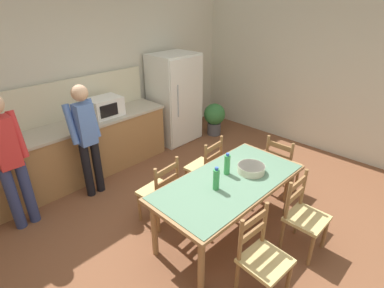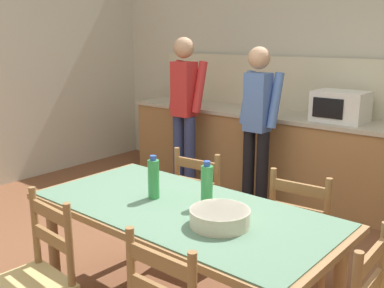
{
  "view_description": "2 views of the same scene",
  "coord_description": "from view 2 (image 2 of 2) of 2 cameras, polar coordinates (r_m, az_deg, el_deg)",
  "views": [
    {
      "loc": [
        -2.18,
        -1.91,
        2.63
      ],
      "look_at": [
        0.12,
        0.28,
        1.06
      ],
      "focal_mm": 28.0,
      "sensor_mm": 36.0,
      "label": 1
    },
    {
      "loc": [
        1.77,
        -2.12,
        1.73
      ],
      "look_at": [
        -0.28,
        0.4,
        0.95
      ],
      "focal_mm": 42.0,
      "sensor_mm": 36.0,
      "label": 2
    }
  ],
  "objects": [
    {
      "name": "chair_side_far_right",
      "position": [
        3.13,
        14.06,
        -11.22
      ],
      "size": [
        0.45,
        0.43,
        0.91
      ],
      "rotation": [
        0.0,
        0.0,
        3.21
      ],
      "color": "olive",
      "rests_on": "ground"
    },
    {
      "name": "person_at_sink",
      "position": [
        5.06,
        -0.96,
        4.88
      ],
      "size": [
        0.43,
        0.3,
        1.72
      ],
      "rotation": [
        0.0,
        0.0,
        1.57
      ],
      "color": "navy",
      "rests_on": "ground"
    },
    {
      "name": "dining_table",
      "position": [
        2.67,
        -1.25,
        -9.6
      ],
      "size": [
        1.88,
        0.94,
        0.76
      ],
      "rotation": [
        0.0,
        0.0,
        -0.02
      ],
      "color": "olive",
      "rests_on": "ground"
    },
    {
      "name": "counter_splashback",
      "position": [
        5.28,
        11.58,
        7.59
      ],
      "size": [
        3.5,
        0.03,
        0.6
      ],
      "primitive_type": "cube",
      "color": "beige",
      "rests_on": "kitchen_counter"
    },
    {
      "name": "person_at_counter",
      "position": [
        4.5,
        8.31,
        3.02
      ],
      "size": [
        0.41,
        0.28,
        1.64
      ],
      "rotation": [
        0.0,
        0.0,
        1.57
      ],
      "color": "black",
      "rests_on": "ground"
    },
    {
      "name": "chair_side_near_left",
      "position": [
        2.66,
        -19.62,
        -16.35
      ],
      "size": [
        0.45,
        0.43,
        0.91
      ],
      "rotation": [
        0.0,
        0.0,
        -0.08
      ],
      "color": "olive",
      "rests_on": "ground"
    },
    {
      "name": "wall_back",
      "position": [
        5.1,
        19.1,
        9.67
      ],
      "size": [
        6.52,
        0.12,
        2.9
      ],
      "primitive_type": "cube",
      "color": "beige",
      "rests_on": "ground"
    },
    {
      "name": "bottle_near_centre",
      "position": [
        2.75,
        -4.9,
        -4.39
      ],
      "size": [
        0.07,
        0.07,
        0.27
      ],
      "color": "green",
      "rests_on": "dining_table"
    },
    {
      "name": "bottle_off_centre",
      "position": [
        2.63,
        1.9,
        -5.24
      ],
      "size": [
        0.07,
        0.07,
        0.27
      ],
      "color": "green",
      "rests_on": "dining_table"
    },
    {
      "name": "serving_bowl",
      "position": [
        2.39,
        3.56,
        -9.15
      ],
      "size": [
        0.32,
        0.32,
        0.09
      ],
      "color": "beige",
      "rests_on": "dining_table"
    },
    {
      "name": "microwave",
      "position": [
        4.67,
        18.32,
        4.57
      ],
      "size": [
        0.5,
        0.39,
        0.3
      ],
      "color": "white",
      "rests_on": "kitchen_counter"
    },
    {
      "name": "chair_side_far_left",
      "position": [
        3.54,
        1.78,
        -7.83
      ],
      "size": [
        0.45,
        0.43,
        0.91
      ],
      "rotation": [
        0.0,
        0.0,
        3.22
      ],
      "color": "olive",
      "rests_on": "ground"
    },
    {
      "name": "kitchen_counter",
      "position": [
        5.15,
        9.56,
        -0.98
      ],
      "size": [
        3.54,
        0.66,
        0.91
      ],
      "color": "#9E7042",
      "rests_on": "ground"
    }
  ]
}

